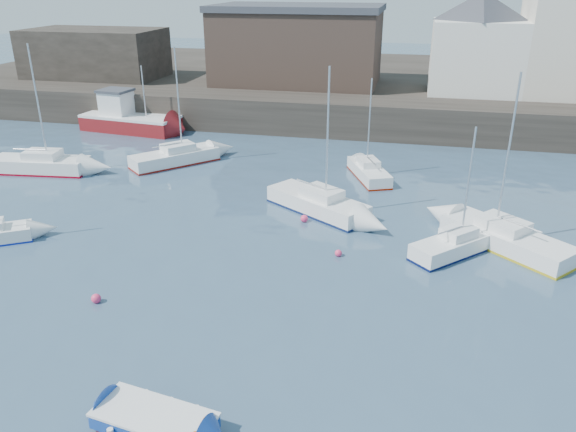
% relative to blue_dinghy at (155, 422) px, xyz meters
% --- Properties ---
extents(water, '(220.00, 220.00, 0.00)m').
position_rel_blue_dinghy_xyz_m(water, '(1.03, 2.00, -0.40)').
color(water, '#2D4760').
rests_on(water, ground).
extents(quay_wall, '(90.00, 5.00, 3.00)m').
position_rel_blue_dinghy_xyz_m(quay_wall, '(1.03, 37.00, 1.10)').
color(quay_wall, '#28231E').
rests_on(quay_wall, ground).
extents(land_strip, '(90.00, 32.00, 2.80)m').
position_rel_blue_dinghy_xyz_m(land_strip, '(1.03, 55.00, 1.00)').
color(land_strip, '#28231E').
rests_on(land_strip, ground).
extents(bldg_east_d, '(11.14, 11.14, 8.95)m').
position_rel_blue_dinghy_xyz_m(bldg_east_d, '(12.03, 43.50, 6.96)').
color(bldg_east_d, white).
rests_on(bldg_east_d, land_strip).
extents(warehouse, '(16.40, 10.40, 7.60)m').
position_rel_blue_dinghy_xyz_m(warehouse, '(-4.97, 45.00, 6.22)').
color(warehouse, '#3D2D26').
rests_on(warehouse, land_strip).
extents(bldg_west, '(14.00, 8.00, 5.00)m').
position_rel_blue_dinghy_xyz_m(bldg_west, '(-26.97, 44.00, 4.90)').
color(bldg_west, '#353028').
rests_on(bldg_west, land_strip).
extents(blue_dinghy, '(4.00, 2.27, 0.72)m').
position_rel_blue_dinghy_xyz_m(blue_dinghy, '(0.00, 0.00, 0.00)').
color(blue_dinghy, maroon).
rests_on(blue_dinghy, ground).
extents(fishing_boat, '(9.21, 4.41, 5.87)m').
position_rel_blue_dinghy_xyz_m(fishing_boat, '(-18.24, 33.54, 0.73)').
color(fishing_boat, maroon).
rests_on(fishing_boat, ground).
extents(sailboat_b, '(6.73, 5.44, 8.57)m').
position_rel_blue_dinghy_xyz_m(sailboat_b, '(1.84, 18.46, 0.16)').
color(sailboat_b, white).
rests_on(sailboat_b, ground).
extents(sailboat_c, '(4.57, 4.64, 6.50)m').
position_rel_blue_dinghy_xyz_m(sailboat_c, '(9.51, 14.54, 0.10)').
color(sailboat_c, white).
rests_on(sailboat_c, ground).
extents(sailboat_d, '(6.66, 6.27, 8.85)m').
position_rel_blue_dinghy_xyz_m(sailboat_d, '(12.14, 15.87, 0.14)').
color(sailboat_d, white).
rests_on(sailboat_d, ground).
extents(sailboat_e, '(7.11, 2.94, 8.90)m').
position_rel_blue_dinghy_xyz_m(sailboat_e, '(-18.81, 21.35, 0.18)').
color(sailboat_e, white).
rests_on(sailboat_e, ground).
extents(sailboat_f, '(3.58, 5.44, 6.77)m').
position_rel_blue_dinghy_xyz_m(sailboat_f, '(4.24, 25.24, 0.07)').
color(sailboat_f, white).
rests_on(sailboat_f, ground).
extents(sailboat_h, '(5.93, 6.29, 8.44)m').
position_rel_blue_dinghy_xyz_m(sailboat_h, '(-10.13, 25.19, 0.15)').
color(sailboat_h, white).
rests_on(sailboat_h, ground).
extents(buoy_near, '(0.42, 0.42, 0.42)m').
position_rel_blue_dinghy_xyz_m(buoy_near, '(-5.72, 6.36, -0.40)').
color(buoy_near, '#FA386B').
rests_on(buoy_near, ground).
extents(buoy_mid, '(0.36, 0.36, 0.36)m').
position_rel_blue_dinghy_xyz_m(buoy_mid, '(3.85, 12.99, -0.40)').
color(buoy_mid, '#FA386B').
rests_on(buoy_mid, ground).
extents(buoy_far, '(0.43, 0.43, 0.43)m').
position_rel_blue_dinghy_xyz_m(buoy_far, '(1.35, 16.81, -0.40)').
color(buoy_far, '#FA386B').
rests_on(buoy_far, ground).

